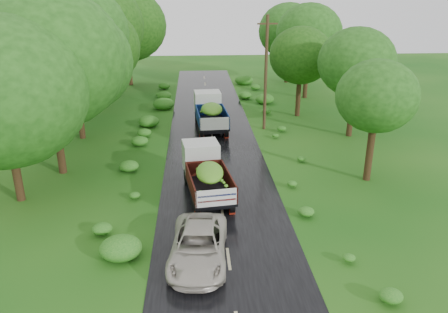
{
  "coord_description": "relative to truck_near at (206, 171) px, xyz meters",
  "views": [
    {
      "loc": [
        -1.24,
        -15.43,
        10.57
      ],
      "look_at": [
        0.32,
        7.53,
        1.7
      ],
      "focal_mm": 35.0,
      "sensor_mm": 36.0,
      "label": 1
    }
  ],
  "objects": [
    {
      "name": "truck_far",
      "position": [
        0.68,
        12.1,
        0.11
      ],
      "size": [
        2.61,
        6.33,
        2.6
      ],
      "rotation": [
        0.0,
        0.0,
        0.07
      ],
      "color": "black",
      "rests_on": "ground"
    },
    {
      "name": "trees_right",
      "position": [
        10.27,
        17.8,
        4.33
      ],
      "size": [
        6.02,
        32.22,
        8.07
      ],
      "color": "black",
      "rests_on": "ground"
    },
    {
      "name": "road_lines",
      "position": [
        0.75,
        -0.27,
        -1.35
      ],
      "size": [
        0.12,
        69.6,
        0.0
      ],
      "color": "#BFB78C",
      "rests_on": "road"
    },
    {
      "name": "shrubs",
      "position": [
        0.75,
        7.73,
        -1.02
      ],
      "size": [
        11.9,
        44.0,
        0.7
      ],
      "color": "#176219",
      "rests_on": "ground"
    },
    {
      "name": "car",
      "position": [
        -0.49,
        -6.28,
        -0.66
      ],
      "size": [
        2.68,
        5.1,
        1.37
      ],
      "primitive_type": "imported",
      "rotation": [
        0.0,
        0.0,
        -0.08
      ],
      "color": "beige",
      "rests_on": "road"
    },
    {
      "name": "road",
      "position": [
        0.75,
        -1.27,
        -1.36
      ],
      "size": [
        6.5,
        80.0,
        0.02
      ],
      "primitive_type": "cube",
      "color": "black",
      "rests_on": "ground"
    },
    {
      "name": "utility_pole",
      "position": [
        5.0,
        11.64,
        3.17
      ],
      "size": [
        1.55,
        0.25,
        8.81
      ],
      "rotation": [
        0.0,
        0.0,
        0.03
      ],
      "color": "#382616",
      "rests_on": "ground"
    },
    {
      "name": "trees_left",
      "position": [
        -9.39,
        15.21,
        5.1
      ],
      "size": [
        6.95,
        34.1,
        9.17
      ],
      "color": "black",
      "rests_on": "ground"
    },
    {
      "name": "ground",
      "position": [
        0.75,
        -6.27,
        -1.37
      ],
      "size": [
        120.0,
        120.0,
        0.0
      ],
      "primitive_type": "plane",
      "color": "#114E10",
      "rests_on": "ground"
    },
    {
      "name": "truck_near",
      "position": [
        0.0,
        0.0,
        0.0
      ],
      "size": [
        2.79,
        5.97,
        2.42
      ],
      "rotation": [
        0.0,
        0.0,
        0.14
      ],
      "color": "black",
      "rests_on": "ground"
    }
  ]
}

